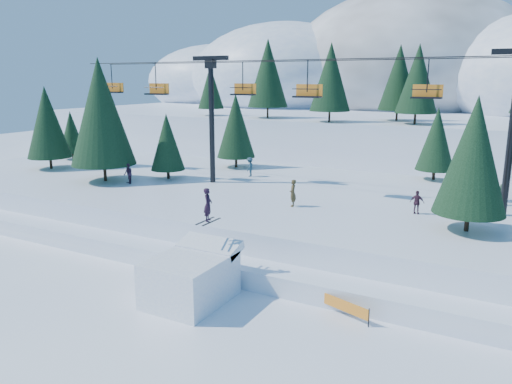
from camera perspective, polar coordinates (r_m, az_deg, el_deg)
The scene contains 10 objects.
ground at distance 24.09m, azimuth -10.52°, elevation -14.61°, with size 160.00×160.00×0.00m, color white.
mid_shelf at distance 38.35m, azimuth 6.42°, elevation -1.99°, with size 70.00×22.00×2.50m, color white.
berm at distance 29.93m, azimuth -0.88°, elevation -7.63°, with size 70.00×6.00×1.10m, color white.
mountain_ridge at distance 91.73m, azimuth 16.86°, elevation 11.46°, with size 119.00×60.39×26.46m.
jump_kicker at distance 25.67m, azimuth -7.39°, elevation -9.57°, with size 3.43×4.68×5.57m.
chairlift at distance 36.98m, azimuth 7.51°, elevation 10.11°, with size 46.86×3.21×10.28m.
conifer_stand at distance 36.01m, azimuth 12.75°, elevation 6.45°, with size 62.62×18.28×10.25m.
distant_skiers at distance 38.81m, azimuth 2.13°, elevation 1.43°, with size 28.47×8.94×1.85m.
banner_near at distance 24.49m, azimuth 10.01°, elevation -12.70°, with size 2.71×0.95×0.90m.
banner_far at distance 25.15m, azimuth 23.14°, elevation -12.88°, with size 2.75×0.85×0.90m.
Camera 1 is at (13.71, -16.46, 11.02)m, focal length 35.00 mm.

